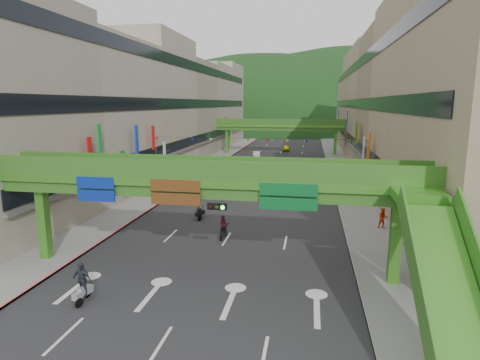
{
  "coord_description": "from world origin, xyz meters",
  "views": [
    {
      "loc": [
        6.09,
        -16.72,
        10.28
      ],
      "look_at": [
        0.0,
        18.0,
        3.5
      ],
      "focal_mm": 30.0,
      "sensor_mm": 36.0,
      "label": 1
    }
  ],
  "objects_px": {
    "pedestrian_red": "(383,220)",
    "scooter_rider_mid": "(224,227)",
    "car_yellow": "(286,148)",
    "scooter_rider_near": "(200,209)",
    "car_silver": "(256,155)",
    "overpass_near": "(218,192)"
  },
  "relations": [
    {
      "from": "overpass_near",
      "to": "scooter_rider_mid",
      "type": "xyz_separation_m",
      "value": [
        -1.2,
        6.79,
        -4.26
      ]
    },
    {
      "from": "overpass_near",
      "to": "car_silver",
      "type": "height_order",
      "value": "overpass_near"
    },
    {
      "from": "overpass_near",
      "to": "car_silver",
      "type": "relative_size",
      "value": 7.34
    },
    {
      "from": "overpass_near",
      "to": "scooter_rider_mid",
      "type": "relative_size",
      "value": 15.06
    },
    {
      "from": "scooter_rider_near",
      "to": "car_silver",
      "type": "distance_m",
      "value": 41.47
    },
    {
      "from": "scooter_rider_near",
      "to": "scooter_rider_mid",
      "type": "height_order",
      "value": "scooter_rider_near"
    },
    {
      "from": "overpass_near",
      "to": "scooter_rider_near",
      "type": "distance_m",
      "value": 13.09
    },
    {
      "from": "scooter_rider_mid",
      "to": "car_silver",
      "type": "distance_m",
      "value": 46.37
    },
    {
      "from": "scooter_rider_mid",
      "to": "car_silver",
      "type": "bearing_deg",
      "value": 94.51
    },
    {
      "from": "scooter_rider_near",
      "to": "scooter_rider_mid",
      "type": "relative_size",
      "value": 1.07
    },
    {
      "from": "car_yellow",
      "to": "pedestrian_red",
      "type": "bearing_deg",
      "value": -78.25
    },
    {
      "from": "scooter_rider_near",
      "to": "car_silver",
      "type": "bearing_deg",
      "value": 90.62
    },
    {
      "from": "overpass_near",
      "to": "pedestrian_red",
      "type": "distance_m",
      "value": 16.44
    },
    {
      "from": "scooter_rider_near",
      "to": "car_silver",
      "type": "relative_size",
      "value": 0.52
    },
    {
      "from": "scooter_rider_mid",
      "to": "pedestrian_red",
      "type": "height_order",
      "value": "scooter_rider_mid"
    },
    {
      "from": "scooter_rider_mid",
      "to": "car_yellow",
      "type": "height_order",
      "value": "scooter_rider_mid"
    },
    {
      "from": "scooter_rider_mid",
      "to": "car_yellow",
      "type": "relative_size",
      "value": 0.51
    },
    {
      "from": "car_silver",
      "to": "pedestrian_red",
      "type": "xyz_separation_m",
      "value": [
        16.12,
        -41.87,
        0.21
      ]
    },
    {
      "from": "pedestrian_red",
      "to": "scooter_rider_mid",
      "type": "bearing_deg",
      "value": -165.81
    },
    {
      "from": "scooter_rider_mid",
      "to": "car_yellow",
      "type": "distance_m",
      "value": 58.53
    },
    {
      "from": "car_yellow",
      "to": "car_silver",
      "type": "bearing_deg",
      "value": -111.66
    },
    {
      "from": "scooter_rider_near",
      "to": "pedestrian_red",
      "type": "height_order",
      "value": "scooter_rider_near"
    }
  ]
}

